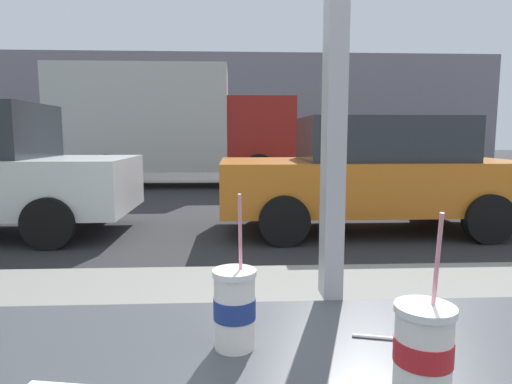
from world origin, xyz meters
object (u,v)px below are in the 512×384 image
Objects in this scene: soda_cup_right at (235,307)px; box_truck at (170,124)px; soda_cup_left at (423,349)px; parked_car_orange at (371,173)px.

box_truck reaches higher than soda_cup_right.
parked_car_orange is at bearing 73.38° from soda_cup_left.
soda_cup_right is (-0.31, 0.18, 0.00)m from soda_cup_left.
parked_car_orange is 0.67× the size of box_truck.
parked_car_orange is 7.04m from box_truck.
soda_cup_right is at bearing 149.58° from soda_cup_left.
soda_cup_right is 0.08× the size of parked_car_orange.
box_truck is (-3.70, 5.93, 0.85)m from parked_car_orange.
soda_cup_left is at bearing -106.62° from parked_car_orange.
soda_cup_right is 5.72m from parked_car_orange.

